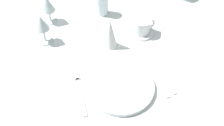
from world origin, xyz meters
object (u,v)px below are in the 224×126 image
dinner_plate (121,87)px  napkin_folded (109,33)px  wine_glass_left (47,5)px  drink_tumbler (102,6)px  fork_outer (80,91)px  spoon_soup (161,69)px  dinner_knife (158,77)px  coffee_cup_left (142,26)px  wine_glass_right (42,25)px

dinner_plate → napkin_folded: 0.26m
wine_glass_left → napkin_folded: napkin_folded is taller
wine_glass_left → drink_tumbler: bearing=-1.9°
fork_outer → drink_tumbler: bearing=65.7°
spoon_soup → fork_outer: bearing=-176.9°
dinner_knife → dinner_plate: bearing=-176.8°
coffee_cup_left → napkin_folded: size_ratio=0.76×
fork_outer → drink_tumbler: drink_tumbler is taller
fork_outer → drink_tumbler: 0.51m
dinner_plate → coffee_cup_left: 0.35m
fork_outer → wine_glass_right: bearing=106.3°
wine_glass_left → drink_tumbler: (0.26, -0.01, -0.05)m
fork_outer → napkin_folded: napkin_folded is taller
dinner_knife → wine_glass_right: wine_glass_right is taller
spoon_soup → dinner_knife: bearing=-130.9°
wine_glass_right → dinner_knife: bearing=-40.3°
coffee_cup_left → wine_glass_right: size_ratio=0.78×
dinner_knife → coffee_cup_left: 0.28m
dinner_plate → dinner_knife: (0.16, 0.01, -0.01)m
dinner_plate → dinner_knife: size_ratio=1.19×
dinner_knife → drink_tumbler: (-0.11, 0.48, 0.04)m
fork_outer → coffee_cup_left: (0.35, 0.26, 0.04)m
wine_glass_right → napkin_folded: bearing=-21.6°
dinner_knife → wine_glass_left: 0.62m
wine_glass_left → wine_glass_right: size_ratio=1.01×
dinner_knife → napkin_folded: size_ratio=1.54×
dinner_plate → napkin_folded: size_ratio=1.83×
napkin_folded → wine_glass_right: bearing=158.4°
fork_outer → coffee_cup_left: 0.44m
dinner_plate → napkin_folded: (0.02, 0.25, 0.06)m
wine_glass_left → napkin_folded: 0.34m
spoon_soup → wine_glass_left: wine_glass_left is taller
drink_tumbler → napkin_folded: (-0.03, -0.24, 0.03)m
dinner_plate → wine_glass_left: bearing=112.8°
dinner_plate → wine_glass_right: (-0.25, 0.36, 0.09)m
dinner_plate → fork_outer: bearing=169.7°
wine_glass_left → fork_outer: bearing=-83.3°
coffee_cup_left → drink_tumbler: size_ratio=1.03×
wine_glass_right → drink_tumbler: wine_glass_right is taller
dinner_plate → wine_glass_left: wine_glass_left is taller
fork_outer → wine_glass_right: wine_glass_right is taller
coffee_cup_left → napkin_folded: (-0.17, -0.04, 0.03)m
drink_tumbler → napkin_folded: napkin_folded is taller
spoon_soup → wine_glass_right: size_ratio=1.54×
drink_tumbler → dinner_knife: bearing=-77.6°
dinner_knife → wine_glass_left: wine_glass_left is taller
fork_outer → spoon_soup: size_ratio=1.00×
spoon_soup → wine_glass_left: 0.61m
coffee_cup_left → napkin_folded: bearing=-166.8°
wine_glass_right → drink_tumbler: 0.34m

